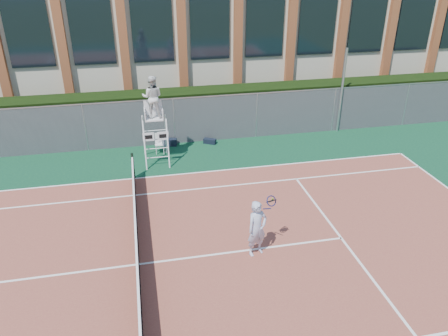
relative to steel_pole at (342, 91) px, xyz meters
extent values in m
plane|color=#233814|center=(-10.27, -8.70, -2.09)|extent=(120.00, 120.00, 0.00)
cube|color=#0C3726|center=(-10.27, -7.70, -2.09)|extent=(36.00, 20.00, 0.01)
cube|color=brown|center=(-10.27, -8.70, -2.07)|extent=(23.77, 10.97, 0.02)
cylinder|color=black|center=(-10.27, -3.10, -1.54)|extent=(0.10, 0.10, 1.10)
cube|color=black|center=(-10.27, -8.70, -1.63)|extent=(0.03, 11.00, 0.86)
cube|color=white|center=(-10.27, -8.70, -1.18)|extent=(0.06, 11.20, 0.07)
cube|color=black|center=(-10.27, 1.30, -0.99)|extent=(40.00, 1.40, 2.20)
cube|color=beige|center=(-10.27, 9.30, 1.91)|extent=(44.00, 10.00, 8.00)
cylinder|color=#9EA0A5|center=(0.00, 0.00, 0.00)|extent=(0.12, 0.12, 4.18)
cylinder|color=white|center=(-9.72, -2.23, -1.10)|extent=(0.06, 0.57, 2.08)
cylinder|color=white|center=(-8.77, -2.23, -1.10)|extent=(0.06, 0.57, 2.08)
cylinder|color=white|center=(-9.72, -1.17, -1.10)|extent=(0.06, 0.57, 2.08)
cylinder|color=white|center=(-8.77, -1.17, -1.10)|extent=(0.06, 0.57, 2.08)
cube|color=white|center=(-9.25, -1.70, -0.11)|extent=(0.75, 0.64, 0.06)
cube|color=white|center=(-9.25, -1.40, 0.26)|extent=(0.75, 0.05, 0.64)
cube|color=white|center=(-9.54, -2.13, -0.75)|extent=(0.47, 0.03, 0.36)
cube|color=white|center=(-8.95, -2.13, -0.75)|extent=(0.47, 0.03, 0.36)
imported|color=silver|center=(-9.25, -1.65, 0.80)|extent=(0.97, 0.83, 1.76)
cube|color=silver|center=(-9.04, -0.87, -1.65)|extent=(0.45, 0.45, 0.04)
cube|color=silver|center=(-9.03, -0.68, -1.41)|extent=(0.42, 0.08, 0.44)
cylinder|color=silver|center=(-9.23, -1.02, -1.87)|extent=(0.03, 0.03, 0.41)
cylinder|color=silver|center=(-8.89, -1.05, -1.87)|extent=(0.03, 0.03, 0.41)
cylinder|color=silver|center=(-9.20, -0.69, -1.87)|extent=(0.03, 0.03, 0.41)
cylinder|color=silver|center=(-8.86, -0.72, -1.87)|extent=(0.03, 0.03, 0.41)
cube|color=black|center=(-8.59, -0.10, -1.92)|extent=(0.81, 0.46, 0.33)
cube|color=black|center=(-6.65, -0.27, -1.96)|extent=(0.64, 0.51, 0.23)
imported|color=silver|center=(-6.75, -8.88, -1.17)|extent=(0.76, 0.63, 1.79)
torus|color=#131949|center=(-6.27, -8.64, -0.42)|extent=(0.38, 0.30, 0.30)
sphere|color=#CCE533|center=(-6.17, -8.46, -0.47)|extent=(0.07, 0.07, 0.07)
camera|label=1|loc=(-9.88, -19.17, 6.20)|focal=35.00mm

